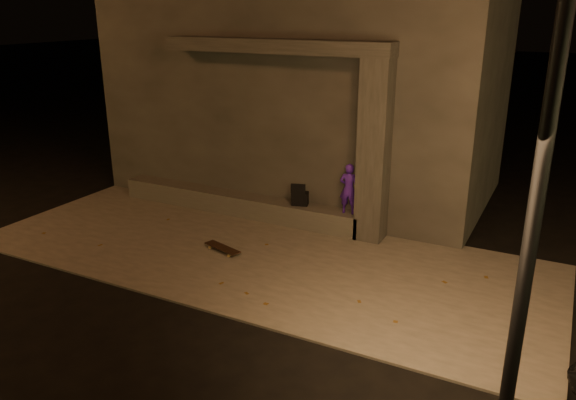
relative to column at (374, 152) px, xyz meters
The scene contains 10 objects.
ground 4.51m from the column, 114.39° to the right, with size 120.00×120.00×0.00m, color black.
sidewalk 3.04m from the column, 134.17° to the right, with size 11.00×4.40×0.04m, color #615D55.
building 3.92m from the column, 134.55° to the left, with size 9.00×5.10×5.22m.
ledge 3.57m from the column, behind, with size 6.00×0.55×0.45m, color #514D49.
column is the anchor object (origin of this frame).
canopy 2.93m from the column, behind, with size 5.00×0.70×0.28m, color #33312E.
skateboarder 0.96m from the column, behind, with size 0.38×0.25×1.05m, color #481BB3.
backpack 1.99m from the column, behind, with size 0.40×0.31×0.49m.
skateboard 3.49m from the column, 139.30° to the right, with size 0.87×0.45×0.09m.
street_lamp_0 6.39m from the column, 58.07° to the right, with size 0.36×0.36×6.93m.
Camera 1 is at (5.08, -6.47, 4.52)m, focal length 35.00 mm.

